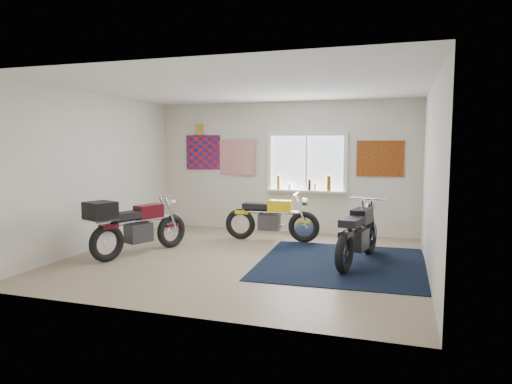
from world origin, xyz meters
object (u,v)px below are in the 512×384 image
(yellow_triumph, at_px, (271,219))
(navy_rug, at_px, (342,263))
(maroon_tourer, at_px, (133,226))
(black_chrome_bike, at_px, (358,236))

(yellow_triumph, bearing_deg, navy_rug, -44.07)
(maroon_tourer, bearing_deg, yellow_triumph, -23.09)
(navy_rug, distance_m, maroon_tourer, 3.42)
(black_chrome_bike, height_order, maroon_tourer, black_chrome_bike)
(yellow_triumph, relative_size, black_chrome_bike, 0.98)
(yellow_triumph, distance_m, black_chrome_bike, 2.09)
(black_chrome_bike, xyz_separation_m, maroon_tourer, (-3.56, -0.65, 0.07))
(navy_rug, distance_m, black_chrome_bike, 0.49)
(yellow_triumph, bearing_deg, black_chrome_bike, -37.94)
(navy_rug, bearing_deg, yellow_triumph, 139.38)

